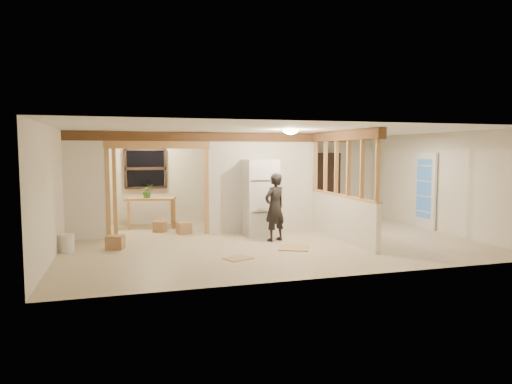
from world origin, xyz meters
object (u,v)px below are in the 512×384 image
object	(u,v)px
woman	(275,207)
shop_vac	(82,223)
refrigerator	(260,197)
bookshelf	(323,185)
work_table	(151,213)

from	to	relation	value
woman	shop_vac	world-z (taller)	woman
refrigerator	bookshelf	size ratio (longest dim) A/B	0.93
shop_vac	refrigerator	bearing A→B (deg)	-15.14
shop_vac	bookshelf	size ratio (longest dim) A/B	0.30
refrigerator	woman	world-z (taller)	refrigerator
woman	refrigerator	bearing A→B (deg)	-110.16
woman	bookshelf	xyz separation A→B (m)	(2.63, 3.13, 0.22)
refrigerator	shop_vac	bearing A→B (deg)	164.86
work_table	shop_vac	bearing A→B (deg)	-147.46
bookshelf	woman	bearing A→B (deg)	-129.99
shop_vac	woman	bearing A→B (deg)	-25.35
work_table	bookshelf	xyz separation A→B (m)	(5.21, 0.47, 0.59)
shop_vac	bookshelf	world-z (taller)	bookshelf
refrigerator	bookshelf	distance (m)	3.51
woman	work_table	bearing A→B (deg)	-70.57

